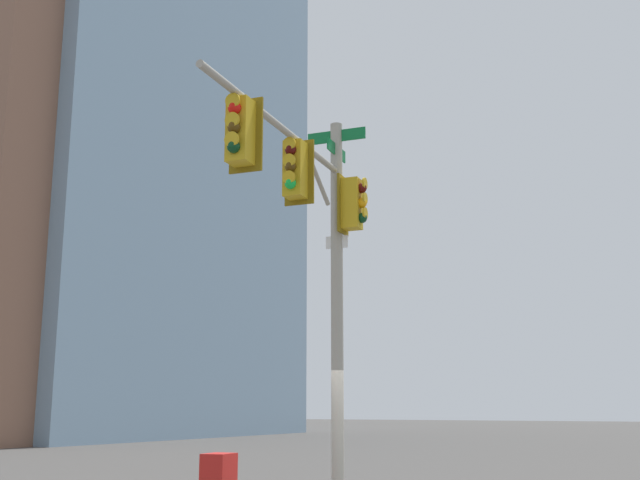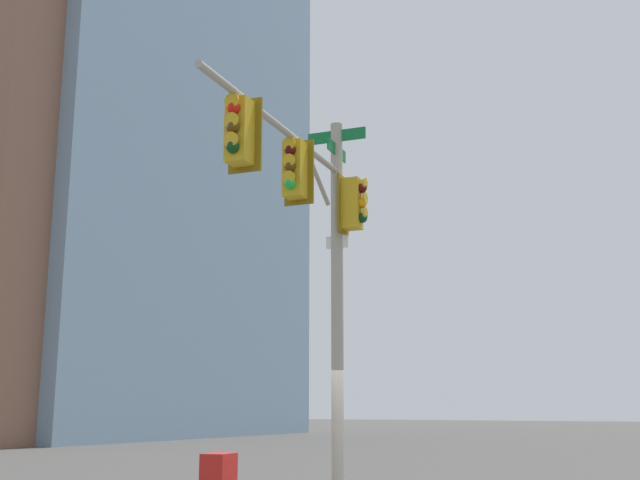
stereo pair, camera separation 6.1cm
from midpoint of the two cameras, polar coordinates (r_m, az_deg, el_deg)
The scene contains 1 object.
signal_pole_assembly at distance 14.25m, azimuth -0.20°, elevation 1.06°, with size 1.29×5.88×7.39m.
Camera 2 is at (-6.18, 13.13, 1.82)m, focal length 44.39 mm.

